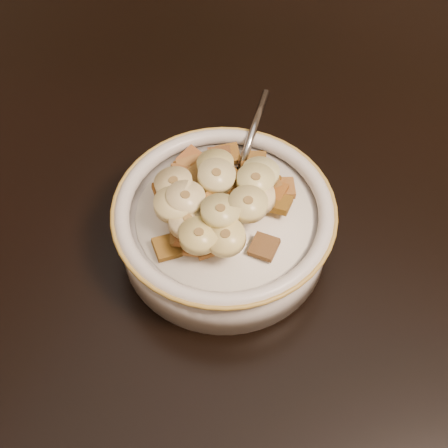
% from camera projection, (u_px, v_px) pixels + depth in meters
% --- Properties ---
extents(chair, '(0.45, 0.45, 0.85)m').
position_uv_depth(chair, '(420.00, 22.00, 1.26)').
color(chair, '#3B2216').
rests_on(chair, floor).
extents(cereal_bowl, '(0.18, 0.18, 0.04)m').
position_uv_depth(cereal_bowl, '(224.00, 230.00, 0.53)').
color(cereal_bowl, beige).
rests_on(cereal_bowl, table).
extents(milk, '(0.15, 0.15, 0.00)m').
position_uv_depth(milk, '(224.00, 215.00, 0.52)').
color(milk, '#EDE4CC').
rests_on(milk, cereal_bowl).
extents(spoon, '(0.04, 0.05, 0.01)m').
position_uv_depth(spoon, '(234.00, 186.00, 0.53)').
color(spoon, '#999999').
rests_on(spoon, cereal_bowl).
extents(cereal_square_0, '(0.03, 0.03, 0.01)m').
position_uv_depth(cereal_square_0, '(252.00, 172.00, 0.53)').
color(cereal_square_0, brown).
rests_on(cereal_square_0, milk).
extents(cereal_square_1, '(0.02, 0.02, 0.01)m').
position_uv_depth(cereal_square_1, '(219.00, 183.00, 0.51)').
color(cereal_square_1, brown).
rests_on(cereal_square_1, milk).
extents(cereal_square_2, '(0.02, 0.02, 0.01)m').
position_uv_depth(cereal_square_2, '(278.00, 203.00, 0.51)').
color(cereal_square_2, brown).
rests_on(cereal_square_2, milk).
extents(cereal_square_3, '(0.03, 0.03, 0.01)m').
position_uv_depth(cereal_square_3, '(185.00, 172.00, 0.53)').
color(cereal_square_3, brown).
rests_on(cereal_square_3, milk).
extents(cereal_square_4, '(0.03, 0.03, 0.01)m').
position_uv_depth(cereal_square_4, '(228.00, 155.00, 0.55)').
color(cereal_square_4, '#915C23').
rests_on(cereal_square_4, milk).
extents(cereal_square_5, '(0.03, 0.03, 0.01)m').
position_uv_depth(cereal_square_5, '(167.00, 247.00, 0.49)').
color(cereal_square_5, brown).
rests_on(cereal_square_5, milk).
extents(cereal_square_6, '(0.03, 0.03, 0.01)m').
position_uv_depth(cereal_square_6, '(220.00, 157.00, 0.55)').
color(cereal_square_6, brown).
rests_on(cereal_square_6, milk).
extents(cereal_square_7, '(0.02, 0.02, 0.01)m').
position_uv_depth(cereal_square_7, '(203.00, 234.00, 0.49)').
color(cereal_square_7, brown).
rests_on(cereal_square_7, milk).
extents(cereal_square_8, '(0.03, 0.03, 0.01)m').
position_uv_depth(cereal_square_8, '(167.00, 192.00, 0.52)').
color(cereal_square_8, brown).
rests_on(cereal_square_8, milk).
extents(cereal_square_9, '(0.03, 0.03, 0.01)m').
position_uv_depth(cereal_square_9, '(195.00, 177.00, 0.53)').
color(cereal_square_9, olive).
rests_on(cereal_square_9, milk).
extents(cereal_square_10, '(0.02, 0.03, 0.01)m').
position_uv_depth(cereal_square_10, '(182.00, 173.00, 0.54)').
color(cereal_square_10, brown).
rests_on(cereal_square_10, milk).
extents(cereal_square_11, '(0.03, 0.03, 0.01)m').
position_uv_depth(cereal_square_11, '(192.00, 160.00, 0.54)').
color(cereal_square_11, '#974F1E').
rests_on(cereal_square_11, milk).
extents(cereal_square_12, '(0.03, 0.03, 0.01)m').
position_uv_depth(cereal_square_12, '(255.00, 162.00, 0.54)').
color(cereal_square_12, brown).
rests_on(cereal_square_12, milk).
extents(cereal_square_13, '(0.02, 0.02, 0.01)m').
position_uv_depth(cereal_square_13, '(177.00, 196.00, 0.52)').
color(cereal_square_13, '#925421').
rests_on(cereal_square_13, milk).
extents(cereal_square_14, '(0.03, 0.03, 0.01)m').
position_uv_depth(cereal_square_14, '(207.00, 245.00, 0.49)').
color(cereal_square_14, brown).
rests_on(cereal_square_14, milk).
extents(cereal_square_15, '(0.02, 0.02, 0.01)m').
position_uv_depth(cereal_square_15, '(212.00, 184.00, 0.52)').
color(cereal_square_15, brown).
rests_on(cereal_square_15, milk).
extents(cereal_square_16, '(0.02, 0.02, 0.01)m').
position_uv_depth(cereal_square_16, '(246.00, 188.00, 0.51)').
color(cereal_square_16, olive).
rests_on(cereal_square_16, milk).
extents(cereal_square_17, '(0.02, 0.02, 0.01)m').
position_uv_depth(cereal_square_17, '(211.00, 206.00, 0.49)').
color(cereal_square_17, olive).
rests_on(cereal_square_17, milk).
extents(cereal_square_18, '(0.03, 0.03, 0.01)m').
position_uv_depth(cereal_square_18, '(183.00, 233.00, 0.49)').
color(cereal_square_18, olive).
rests_on(cereal_square_18, milk).
extents(cereal_square_19, '(0.03, 0.03, 0.01)m').
position_uv_depth(cereal_square_19, '(266.00, 182.00, 0.52)').
color(cereal_square_19, brown).
rests_on(cereal_square_19, milk).
extents(cereal_square_20, '(0.03, 0.03, 0.01)m').
position_uv_depth(cereal_square_20, '(283.00, 188.00, 0.53)').
color(cereal_square_20, olive).
rests_on(cereal_square_20, milk).
extents(cereal_square_21, '(0.03, 0.03, 0.01)m').
position_uv_depth(cereal_square_21, '(194.00, 195.00, 0.51)').
color(cereal_square_21, brown).
rests_on(cereal_square_21, milk).
extents(cereal_square_22, '(0.02, 0.02, 0.01)m').
position_uv_depth(cereal_square_22, '(265.00, 181.00, 0.53)').
color(cereal_square_22, '#9D6E21').
rests_on(cereal_square_22, milk).
extents(cereal_square_23, '(0.03, 0.03, 0.01)m').
position_uv_depth(cereal_square_23, '(188.00, 236.00, 0.49)').
color(cereal_square_23, brown).
rests_on(cereal_square_23, milk).
extents(cereal_square_24, '(0.03, 0.03, 0.01)m').
position_uv_depth(cereal_square_24, '(197.00, 244.00, 0.49)').
color(cereal_square_24, '#975828').
rests_on(cereal_square_24, milk).
extents(cereal_square_25, '(0.03, 0.03, 0.01)m').
position_uv_depth(cereal_square_25, '(207.00, 169.00, 0.53)').
color(cereal_square_25, brown).
rests_on(cereal_square_25, milk).
extents(cereal_square_26, '(0.03, 0.03, 0.01)m').
position_uv_depth(cereal_square_26, '(190.00, 168.00, 0.54)').
color(cereal_square_26, brown).
rests_on(cereal_square_26, milk).
extents(cereal_square_27, '(0.02, 0.02, 0.01)m').
position_uv_depth(cereal_square_27, '(273.00, 191.00, 0.52)').
color(cereal_square_27, brown).
rests_on(cereal_square_27, milk).
extents(cereal_square_28, '(0.02, 0.02, 0.01)m').
position_uv_depth(cereal_square_28, '(264.00, 247.00, 0.49)').
color(cereal_square_28, brown).
rests_on(cereal_square_28, milk).
extents(cereal_square_29, '(0.03, 0.03, 0.01)m').
position_uv_depth(cereal_square_29, '(230.00, 180.00, 0.51)').
color(cereal_square_29, brown).
rests_on(cereal_square_29, milk).
extents(cereal_square_30, '(0.02, 0.02, 0.01)m').
position_uv_depth(cereal_square_30, '(187.00, 216.00, 0.50)').
color(cereal_square_30, brown).
rests_on(cereal_square_30, milk).
extents(banana_slice_0, '(0.03, 0.03, 0.01)m').
position_uv_depth(banana_slice_0, '(261.00, 173.00, 0.52)').
color(banana_slice_0, beige).
rests_on(banana_slice_0, milk).
extents(banana_slice_1, '(0.04, 0.04, 0.01)m').
position_uv_depth(banana_slice_1, '(248.00, 204.00, 0.48)').
color(banana_slice_1, '#F4E07D').
rests_on(banana_slice_1, milk).
extents(banana_slice_2, '(0.03, 0.03, 0.02)m').
position_uv_depth(banana_slice_2, '(225.00, 237.00, 0.47)').
color(banana_slice_2, '#D4C369').
rests_on(banana_slice_2, milk).
extents(banana_slice_3, '(0.04, 0.04, 0.01)m').
position_uv_depth(banana_slice_3, '(216.00, 176.00, 0.50)').
color(banana_slice_3, '#DFCF84').
rests_on(banana_slice_3, milk).
extents(banana_slice_4, '(0.04, 0.04, 0.01)m').
position_uv_depth(banana_slice_4, '(256.00, 180.00, 0.50)').
color(banana_slice_4, '#CABC7B').
rests_on(banana_slice_4, milk).
extents(banana_slice_5, '(0.04, 0.04, 0.01)m').
position_uv_depth(banana_slice_5, '(199.00, 236.00, 0.47)').
color(banana_slice_5, '#CBBC69').
rests_on(banana_slice_5, milk).
extents(banana_slice_6, '(0.04, 0.04, 0.01)m').
position_uv_depth(banana_slice_6, '(256.00, 198.00, 0.49)').
color(banana_slice_6, beige).
rests_on(banana_slice_6, milk).
extents(banana_slice_7, '(0.04, 0.04, 0.01)m').
position_uv_depth(banana_slice_7, '(186.00, 198.00, 0.49)').
color(banana_slice_7, '#D8C57F').
rests_on(banana_slice_7, milk).
extents(banana_slice_8, '(0.04, 0.03, 0.01)m').
position_uv_depth(banana_slice_8, '(174.00, 184.00, 0.50)').
color(banana_slice_8, beige).
rests_on(banana_slice_8, milk).
extents(banana_slice_9, '(0.04, 0.04, 0.01)m').
position_uv_depth(banana_slice_9, '(188.00, 222.00, 0.49)').
color(banana_slice_9, '#C8B983').
rests_on(banana_slice_9, milk).
extents(banana_slice_10, '(0.04, 0.04, 0.01)m').
position_uv_depth(banana_slice_10, '(220.00, 212.00, 0.48)').
color(banana_slice_10, '#D9D07C').
rests_on(banana_slice_10, milk).
extents(banana_slice_11, '(0.04, 0.04, 0.01)m').
position_uv_depth(banana_slice_11, '(173.00, 204.00, 0.49)').
color(banana_slice_11, beige).
rests_on(banana_slice_11, milk).
extents(banana_slice_12, '(0.04, 0.04, 0.01)m').
position_uv_depth(banana_slice_12, '(215.00, 165.00, 0.52)').
color(banana_slice_12, '#E2D480').
rests_on(banana_slice_12, milk).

